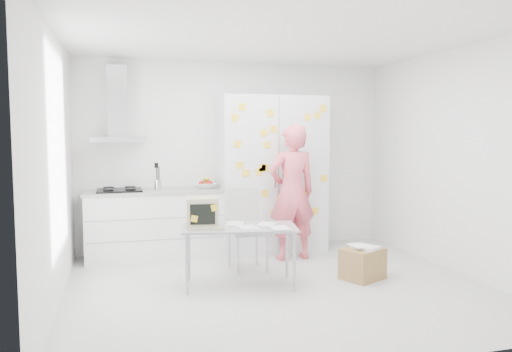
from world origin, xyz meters
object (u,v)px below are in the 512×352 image
object	(u,v)px
chair	(246,224)
cardboard_box	(363,263)
desk	(216,219)
person	(292,192)

from	to	relation	value
chair	cardboard_box	distance (m)	1.48
desk	cardboard_box	size ratio (longest dim) A/B	2.39
person	desk	size ratio (longest dim) A/B	1.35
person	chair	world-z (taller)	person
person	cardboard_box	world-z (taller)	person
chair	cardboard_box	bearing A→B (deg)	-36.88
person	cardboard_box	size ratio (longest dim) A/B	3.23
person	desk	world-z (taller)	person
desk	chair	world-z (taller)	chair
person	cardboard_box	distance (m)	1.39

